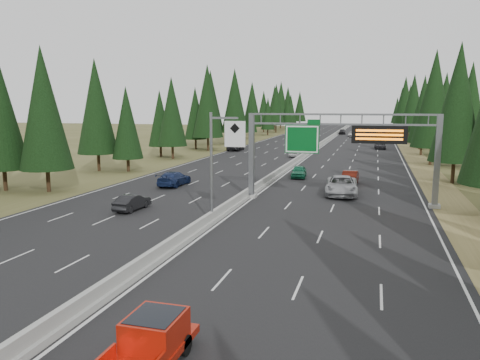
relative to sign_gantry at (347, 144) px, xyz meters
name	(u,v)px	position (x,y,z in m)	size (l,w,h in m)	color
road	(311,153)	(-8.92, 45.12, -5.23)	(32.00, 260.00, 0.08)	black
shoulder_right	(414,155)	(8.88, 45.12, -5.24)	(3.60, 260.00, 0.06)	olive
shoulder_left	(220,150)	(-26.72, 45.12, -5.24)	(3.60, 260.00, 0.06)	#4A4B23
median_barrier	(311,151)	(-8.92, 45.12, -4.85)	(0.70, 260.00, 0.85)	gray
sign_gantry	(347,144)	(0.00, 0.00, 0.00)	(16.75, 0.98, 7.80)	slate
hov_sign_pole	(219,160)	(-8.33, -9.92, -0.54)	(2.80, 0.50, 8.00)	slate
tree_row_right	(459,102)	(12.83, 27.81, 3.83)	(12.11, 240.83, 18.12)	black
tree_row_left	(184,104)	(-30.98, 37.71, 3.58)	(11.68, 240.01, 18.03)	black
silver_minivan	(341,186)	(-0.64, 3.90, -4.29)	(2.97, 6.43, 1.79)	#9FA0A3
red_pickup	(150,341)	(-4.45, -28.47, -4.28)	(1.80, 5.04, 1.64)	black
car_ahead_green	(299,171)	(-6.30, 13.78, -4.47)	(1.71, 4.24, 1.45)	#166040
car_ahead_dkred	(350,178)	(-0.18, 10.12, -4.45)	(1.56, 4.47, 1.47)	#53150B
car_ahead_dkgrey	(380,145)	(3.29, 55.75, -4.44)	(2.11, 5.18, 1.50)	black
car_ahead_white	(354,134)	(-3.53, 93.23, -4.38)	(2.67, 5.79, 1.61)	silver
car_ahead_far	(342,132)	(-7.42, 104.54, -4.38)	(1.91, 4.74, 1.61)	black
car_onc_near	(132,202)	(-16.62, -7.65, -4.54)	(1.36, 3.91, 1.29)	black
car_onc_blue	(174,179)	(-18.23, 4.31, -4.42)	(2.14, 5.27, 1.53)	#16244D
car_onc_white	(296,152)	(-10.42, 36.79, -4.45)	(1.74, 4.32, 1.47)	white
car_onc_far	(236,147)	(-23.42, 44.82, -4.43)	(2.50, 5.43, 1.51)	black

